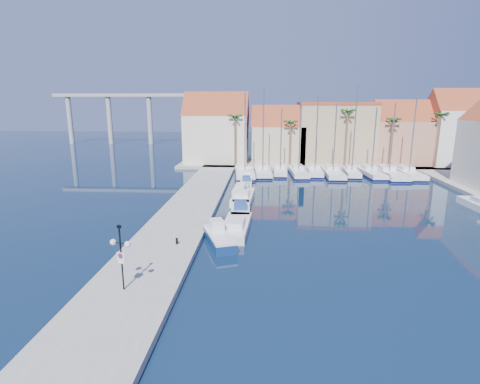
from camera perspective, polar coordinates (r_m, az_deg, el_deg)
The scene contains 35 objects.
ground at distance 29.12m, azimuth 4.77°, elevation -10.72°, with size 260.00×260.00×0.00m, color black.
quay_west at distance 42.55m, azimuth -7.74°, elevation -2.56°, with size 6.00×77.00×0.50m, color gray.
shore_north at distance 76.22m, azimuth 11.75°, elevation 4.38°, with size 54.00×16.00×0.50m, color gray.
lamp_post at distance 24.18m, azimuth -17.74°, elevation -8.09°, with size 1.40×0.68×4.25m.
bollard at distance 31.61m, azimuth -9.60°, elevation -7.39°, with size 0.21×0.21×0.52m, color black.
fishing_boat at distance 32.58m, azimuth -3.24°, elevation -6.81°, with size 3.52×5.68×1.89m.
motorboat_west_0 at distance 35.48m, azimuth -0.66°, elevation -5.27°, with size 2.76×7.57×1.40m.
motorboat_west_1 at distance 41.13m, azimuth 0.08°, elevation -2.62°, with size 2.30×6.25×1.40m.
motorboat_west_2 at distance 46.55m, azimuth 0.45°, elevation -0.71°, with size 2.77×7.58×1.40m.
motorboat_west_3 at distance 50.51m, azimuth 0.14°, elevation 0.42°, with size 2.08×5.57×1.40m.
motorboat_west_4 at distance 55.36m, azimuth 0.99°, elevation 1.58°, with size 1.73×5.21×1.40m.
motorboat_west_5 at distance 60.14m, azimuth 1.26°, elevation 2.54°, with size 1.62×5.03×1.40m.
motorboat_west_6 at distance 65.84m, azimuth 0.80°, elevation 3.49°, with size 2.33×5.92×1.40m.
motorboat_east_1 at distance 51.14m, azimuth 32.44°, elevation -1.56°, with size 2.08×5.56×1.40m.
sailboat_0 at distance 63.03m, azimuth 0.73°, elevation 3.11°, with size 3.98×11.62×13.55m.
sailboat_1 at distance 63.61m, azimuth 3.45°, elevation 3.21°, with size 3.29×9.97×14.18m.
sailboat_2 at distance 64.20m, azimuth 6.14°, elevation 3.24°, with size 2.37×8.18×11.05m.
sailboat_3 at distance 63.70m, azimuth 8.84°, elevation 3.07°, with size 3.05×9.65×12.22m.
sailboat_4 at distance 64.96m, azimuth 11.30°, elevation 3.18°, with size 2.86×9.10×12.89m.
sailboat_5 at distance 64.38m, azimuth 13.88°, elevation 2.92°, with size 2.97×10.83×11.86m.
sailboat_6 at distance 65.41m, azimuth 16.60°, elevation 3.00°, with size 2.82×8.42×14.57m.
sailboat_7 at distance 66.45m, azimuth 19.24°, elevation 2.88°, with size 3.47×10.61×11.17m.
sailboat_8 at distance 66.83m, azimuth 21.57°, elevation 2.74°, with size 3.62×11.99×11.87m.
sailboat_9 at distance 67.95m, azimuth 24.17°, elevation 2.69°, with size 2.82×10.51×13.86m.
building_0 at distance 74.35m, azimuth -3.55°, elevation 9.29°, with size 12.30×9.00×13.50m.
building_1 at distance 73.91m, azimuth 5.83°, elevation 8.26°, with size 10.30×8.00×11.00m.
building_2 at distance 76.01m, azimuth 14.24°, elevation 8.80°, with size 14.20×10.20×11.50m.
building_3 at distance 78.14m, azimuth 23.12°, elevation 7.96°, with size 10.30×8.00×12.00m.
building_4 at distance 80.56m, azimuth 29.53°, elevation 8.23°, with size 8.30×8.00×14.00m.
palm_0 at distance 68.83m, azimuth -0.74°, elevation 11.11°, with size 2.60×2.60×10.15m.
palm_1 at distance 68.82m, azimuth 7.72°, elevation 10.20°, with size 2.60×2.60×9.15m.
palm_2 at distance 70.14m, azimuth 16.11°, elevation 11.41°, with size 2.60×2.60×11.15m.
palm_3 at distance 72.28m, azimuth 22.33°, elevation 9.86°, with size 2.60×2.60×9.65m.
palm_4 at distance 75.14m, azimuth 28.28°, elevation 10.10°, with size 2.60×2.60×10.65m.
viaduct at distance 115.17m, azimuth -16.13°, elevation 12.12°, with size 48.00×2.20×14.45m.
Camera 1 is at (-0.65, -26.56, 11.90)m, focal length 28.00 mm.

